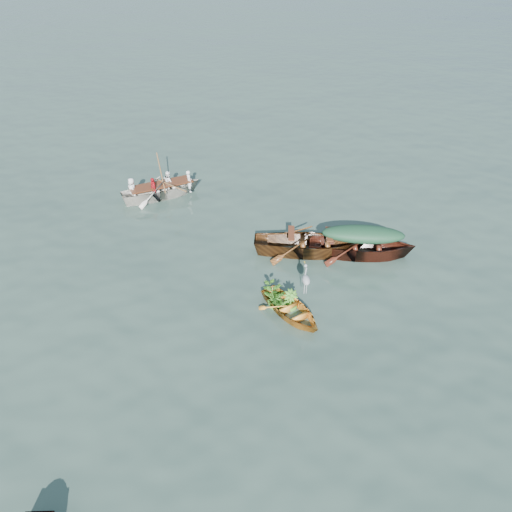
{
  "coord_description": "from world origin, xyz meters",
  "views": [
    {
      "loc": [
        -2.27,
        -8.84,
        9.51
      ],
      "look_at": [
        -0.88,
        3.77,
        0.5
      ],
      "focal_mm": 35.0,
      "sensor_mm": 36.0,
      "label": 1
    }
  ],
  "objects_px": {
    "yellow_dinghy": "(291,315)",
    "green_tarp_boat": "(360,256)",
    "open_wooden_boat": "(309,253)",
    "heron": "(306,284)",
    "rowed_boat": "(163,197)"
  },
  "relations": [
    {
      "from": "open_wooden_boat",
      "to": "rowed_boat",
      "type": "xyz_separation_m",
      "value": [
        -5.0,
        4.45,
        0.0
      ]
    },
    {
      "from": "green_tarp_boat",
      "to": "open_wooden_boat",
      "type": "distance_m",
      "value": 1.69
    },
    {
      "from": "green_tarp_boat",
      "to": "rowed_boat",
      "type": "relative_size",
      "value": 1.09
    },
    {
      "from": "green_tarp_boat",
      "to": "open_wooden_boat",
      "type": "relative_size",
      "value": 0.95
    },
    {
      "from": "green_tarp_boat",
      "to": "open_wooden_boat",
      "type": "bearing_deg",
      "value": 90.0
    },
    {
      "from": "yellow_dinghy",
      "to": "green_tarp_boat",
      "type": "height_order",
      "value": "green_tarp_boat"
    },
    {
      "from": "yellow_dinghy",
      "to": "heron",
      "type": "xyz_separation_m",
      "value": [
        0.45,
        0.32,
        0.82
      ]
    },
    {
      "from": "rowed_boat",
      "to": "heron",
      "type": "xyz_separation_m",
      "value": [
        4.34,
        -7.06,
        0.82
      ]
    },
    {
      "from": "green_tarp_boat",
      "to": "rowed_boat",
      "type": "height_order",
      "value": "green_tarp_boat"
    },
    {
      "from": "open_wooden_boat",
      "to": "heron",
      "type": "bearing_deg",
      "value": 175.23
    },
    {
      "from": "yellow_dinghy",
      "to": "open_wooden_boat",
      "type": "bearing_deg",
      "value": 38.77
    },
    {
      "from": "green_tarp_boat",
      "to": "heron",
      "type": "distance_m",
      "value": 3.35
    },
    {
      "from": "heron",
      "to": "yellow_dinghy",
      "type": "bearing_deg",
      "value": -174.81
    },
    {
      "from": "green_tarp_boat",
      "to": "heron",
      "type": "xyz_separation_m",
      "value": [
        -2.31,
        -2.28,
        0.82
      ]
    },
    {
      "from": "yellow_dinghy",
      "to": "green_tarp_boat",
      "type": "relative_size",
      "value": 0.57
    }
  ]
}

